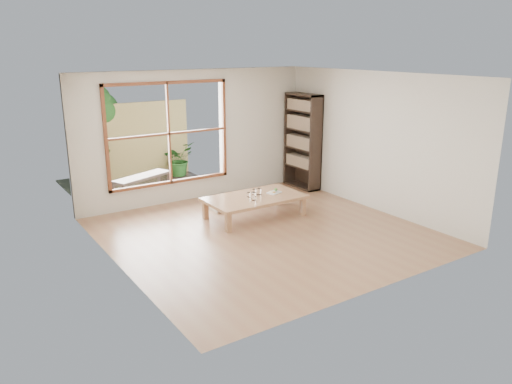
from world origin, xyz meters
TOP-DOWN VIEW (x-y plane):
  - ground at (0.00, 0.00)m, footprint 5.00×5.00m
  - low_table at (0.31, 0.77)m, footprint 1.79×1.01m
  - floor_cushion at (0.09, 1.58)m, footprint 0.57×0.57m
  - bookshelf at (2.32, 1.90)m, footprint 0.33×0.93m
  - glass_tall at (0.17, 0.59)m, footprint 0.08×0.08m
  - glass_mid at (0.45, 0.84)m, footprint 0.08×0.08m
  - glass_short at (0.38, 0.90)m, footprint 0.07×0.07m
  - glass_small at (0.21, 0.81)m, footprint 0.07×0.07m
  - food_tray at (0.75, 0.77)m, footprint 0.30×0.25m
  - deck at (-0.60, 3.56)m, footprint 2.80×2.00m
  - garden_bench at (-0.92, 3.16)m, footprint 1.37×0.85m
  - bamboo_fence at (-0.60, 4.56)m, footprint 2.80×0.06m
  - shrub_right at (0.43, 4.28)m, footprint 0.90×0.85m
  - shrub_left at (-1.51, 4.07)m, footprint 0.55×0.45m
  - garden_tree at (-1.28, 4.86)m, footprint 1.04×0.85m

SIDE VIEW (x-z plane):
  - ground at x=0.00m, z-range 0.00..0.00m
  - deck at x=-0.60m, z-range -0.03..0.03m
  - floor_cushion at x=0.09m, z-range 0.00..0.08m
  - low_table at x=0.31m, z-range 0.15..0.54m
  - garden_bench at x=-0.92m, z-range 0.17..0.59m
  - food_tray at x=0.75m, z-range 0.37..0.45m
  - shrub_right at x=0.43m, z-range 0.03..0.82m
  - glass_small at x=0.21m, z-range 0.39..0.48m
  - glass_short at x=0.38m, z-range 0.39..0.49m
  - glass_mid at x=0.45m, z-range 0.39..0.50m
  - glass_tall at x=0.17m, z-range 0.39..0.54m
  - shrub_left at x=-1.51m, z-range 0.03..0.99m
  - bamboo_fence at x=-0.60m, z-range 0.00..1.80m
  - bookshelf at x=2.32m, z-range 0.00..2.06m
  - garden_tree at x=-1.28m, z-range 0.52..2.74m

